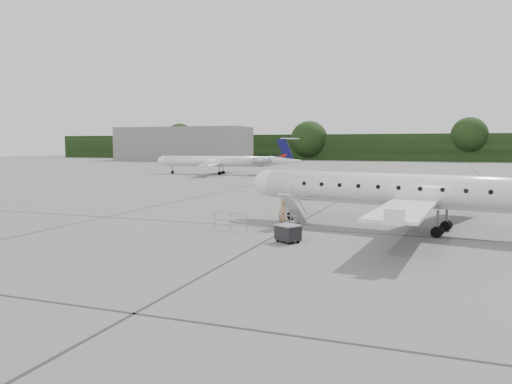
% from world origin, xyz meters
% --- Properties ---
extents(ground, '(320.00, 320.00, 0.00)m').
position_xyz_m(ground, '(0.00, 0.00, 0.00)').
color(ground, slate).
rests_on(ground, ground).
extents(treeline, '(260.00, 4.00, 8.00)m').
position_xyz_m(treeline, '(0.00, 130.00, 4.00)').
color(treeline, black).
rests_on(treeline, ground).
extents(terminal_building, '(40.00, 14.00, 10.00)m').
position_xyz_m(terminal_building, '(-70.00, 110.00, 5.00)').
color(terminal_building, slate).
rests_on(terminal_building, ground).
extents(main_regional_jet, '(28.81, 23.21, 6.57)m').
position_xyz_m(main_regional_jet, '(2.30, 6.32, 3.29)').
color(main_regional_jet, silver).
rests_on(main_regional_jet, ground).
extents(airstair, '(1.28, 2.38, 2.06)m').
position_xyz_m(airstair, '(-5.37, 5.75, 1.03)').
color(airstair, silver).
rests_on(airstair, ground).
extents(passenger, '(0.70, 0.56, 1.67)m').
position_xyz_m(passenger, '(-5.62, 4.50, 0.83)').
color(passenger, '#967052').
rests_on(passenger, ground).
extents(safety_railing, '(2.19, 0.41, 1.00)m').
position_xyz_m(safety_railing, '(-8.44, 3.18, 0.50)').
color(safety_railing, '#919499').
rests_on(safety_railing, ground).
extents(baggage_cart, '(1.43, 1.35, 0.97)m').
position_xyz_m(baggage_cart, '(-4.19, 0.77, 0.48)').
color(baggage_cart, black).
rests_on(baggage_cart, ground).
extents(bg_regional_left, '(25.17, 19.75, 6.03)m').
position_xyz_m(bg_regional_left, '(-31.74, 51.45, 3.01)').
color(bg_regional_left, silver).
rests_on(bg_regional_left, ground).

